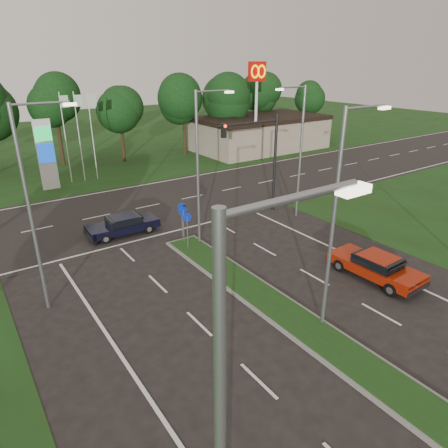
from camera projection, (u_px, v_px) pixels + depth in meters
verge_far at (44, 144)px, 53.90m from camera, size 160.00×50.00×0.02m
cross_road at (136, 209)px, 30.31m from camera, size 160.00×12.00×0.02m
median_kerb at (347, 357)px, 15.06m from camera, size 2.00×26.00×0.12m
commercial_building at (260, 133)px, 50.27m from camera, size 16.00×9.00×4.00m
streetlight_median_near at (338, 212)px, 15.21m from camera, size 2.53×0.22×9.00m
streetlight_median_far at (200, 162)px, 22.82m from camera, size 2.53×0.22×9.00m
streetlight_left_far at (33, 201)px, 16.40m from camera, size 2.53×0.22×9.00m
streetlight_right_far at (299, 146)px, 26.93m from camera, size 2.53×0.22×9.00m
traffic_signal at (261, 150)px, 27.77m from camera, size 5.10×0.42×7.00m
median_signs at (184, 218)px, 23.88m from camera, size 1.16×1.76×2.38m
gas_pylon at (48, 153)px, 33.99m from camera, size 5.80×1.26×8.00m
mcdonalds_sign at (257, 86)px, 42.84m from camera, size 2.20×0.47×10.40m
treeline_far at (67, 100)px, 39.90m from camera, size 6.00×6.00×9.90m
red_sedan at (376, 266)px, 20.41m from camera, size 2.08×4.77×1.30m
navy_sedan at (123, 225)px, 25.69m from camera, size 4.50×1.94×1.23m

